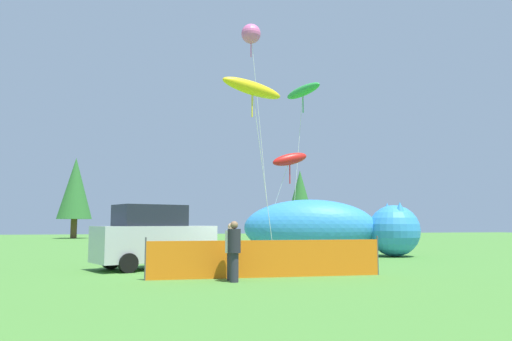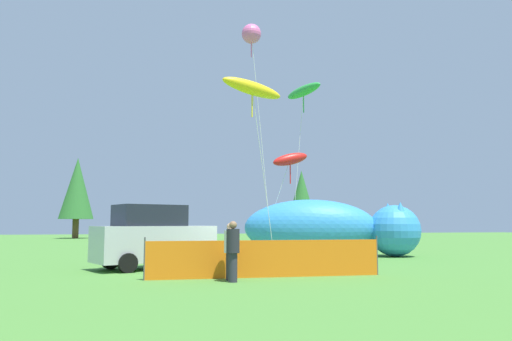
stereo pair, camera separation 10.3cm
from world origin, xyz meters
The scene contains 13 objects.
ground_plane centered at (0.00, 0.00, 0.00)m, with size 120.00×120.00×0.00m, color #477F33.
parked_car centered at (-3.20, 0.89, 1.15)m, with size 4.70×3.29×2.36m.
folding_chair centered at (3.53, -0.07, 0.51)m, with size 0.63×0.63×0.88m.
inflatable_cat centered at (5.69, 6.05, 1.34)m, with size 9.05×4.91×2.89m.
safety_fence centered at (0.20, -2.85, 0.58)m, with size 7.53×0.16×1.27m.
spectator_in_yellow_shirt centered at (-1.05, -3.85, 0.96)m, with size 0.38×0.38×1.75m.
spectator_in_white_shirt centered at (-1.04, -3.34, 0.93)m, with size 0.37×0.37×1.70m.
kite_red_lizard centered at (3.95, 6.90, 5.03)m, with size 2.69×0.90×5.64m.
kite_yellow_hero centered at (1.00, 2.84, 7.61)m, with size 3.03×1.43×8.16m.
kite_green_fish centered at (5.51, 9.22, 9.42)m, with size 1.99×3.21×9.88m.
kite_pink_octopus centered at (1.91, 7.18, 11.82)m, with size 1.46×1.41×12.39m.
horizon_tree_east centered at (-10.69, 39.97, 5.47)m, with size 3.73×3.73×8.91m.
horizon_tree_mid centered at (15.28, 39.54, 4.96)m, with size 3.38×3.38×8.07m.
Camera 1 is at (-3.76, -18.17, 1.70)m, focal length 35.00 mm.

